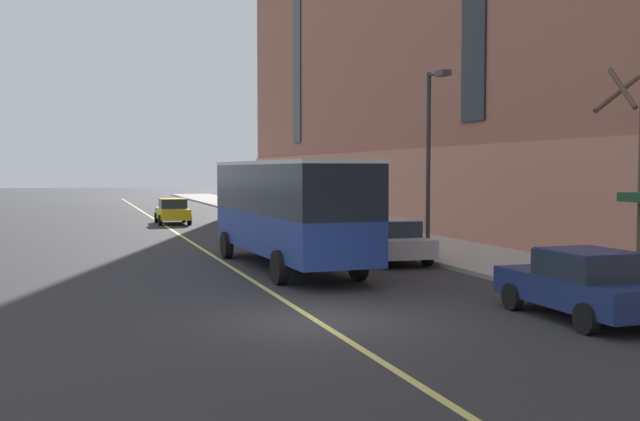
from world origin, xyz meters
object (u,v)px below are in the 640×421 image
object	(u,v)px
city_bus	(287,207)
taxi_cab	(173,211)
parked_car_navy_0	(583,284)
street_lamp	(431,143)
parked_car_silver_4	(388,240)
parked_car_green_3	(320,225)
parked_car_red_5	(281,217)
parked_car_navy_6	(253,210)

from	to	relation	value
city_bus	taxi_cab	size ratio (longest dim) A/B	2.52
parked_car_navy_0	street_lamp	world-z (taller)	street_lamp
city_bus	parked_car_silver_4	world-z (taller)	city_bus
city_bus	street_lamp	distance (m)	6.12
parked_car_navy_0	street_lamp	bearing A→B (deg)	81.02
parked_car_green_3	parked_car_navy_0	bearing A→B (deg)	-90.11
parked_car_red_5	parked_car_silver_4	bearing A→B (deg)	-89.20
taxi_cab	street_lamp	bearing A→B (deg)	-72.67
taxi_cab	parked_car_green_3	bearing A→B (deg)	-69.69
parked_car_navy_0	street_lamp	distance (m)	11.59
city_bus	parked_car_navy_6	xyz separation A→B (m)	(3.76, 21.49, -1.30)
parked_car_navy_0	parked_car_silver_4	bearing A→B (deg)	89.89
parked_car_navy_0	parked_car_green_3	world-z (taller)	same
parked_car_navy_0	parked_car_navy_6	size ratio (longest dim) A/B	0.93
parked_car_silver_4	taxi_cab	world-z (taller)	same
parked_car_green_3	parked_car_red_5	distance (m)	6.06
parked_car_navy_0	parked_car_navy_6	bearing A→B (deg)	90.33
parked_car_green_3	parked_car_red_5	world-z (taller)	same
parked_car_navy_0	taxi_cab	world-z (taller)	same
parked_car_green_3	street_lamp	distance (m)	8.85
parked_car_navy_0	parked_car_red_5	bearing A→B (deg)	90.40
parked_car_navy_6	taxi_cab	bearing A→B (deg)	169.91
parked_car_navy_0	parked_car_navy_6	world-z (taller)	same
parked_car_silver_4	city_bus	bearing A→B (deg)	-169.27
parked_car_silver_4	street_lamp	xyz separation A→B (m)	(1.70, 0.00, 3.49)
city_bus	parked_car_navy_6	bearing A→B (deg)	80.08
street_lamp	parked_car_navy_6	bearing A→B (deg)	95.25
parked_car_navy_6	street_lamp	xyz separation A→B (m)	(1.91, -20.74, 3.49)
parked_car_green_3	street_lamp	size ratio (longest dim) A/B	0.64
parked_car_red_5	parked_car_navy_6	distance (m)	6.73
city_bus	parked_car_silver_4	bearing A→B (deg)	10.73
parked_car_silver_4	parked_car_red_5	size ratio (longest dim) A/B	1.04
city_bus	parked_car_red_5	size ratio (longest dim) A/B	2.34
city_bus	parked_car_navy_6	size ratio (longest dim) A/B	2.25
parked_car_red_5	taxi_cab	xyz separation A→B (m)	(-4.84, 7.60, -0.00)
parked_car_green_3	taxi_cab	xyz separation A→B (m)	(-5.05, 13.65, -0.00)
parked_car_green_3	parked_car_silver_4	xyz separation A→B (m)	(-0.02, -7.95, 0.00)
parked_car_silver_4	parked_car_navy_0	bearing A→B (deg)	-90.11
parked_car_navy_0	parked_car_red_5	size ratio (longest dim) A/B	0.96
city_bus	parked_car_navy_0	bearing A→B (deg)	-68.80
parked_car_silver_4	parked_car_navy_6	xyz separation A→B (m)	(-0.20, 20.74, -0.00)
parked_car_silver_4	street_lamp	bearing A→B (deg)	0.11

